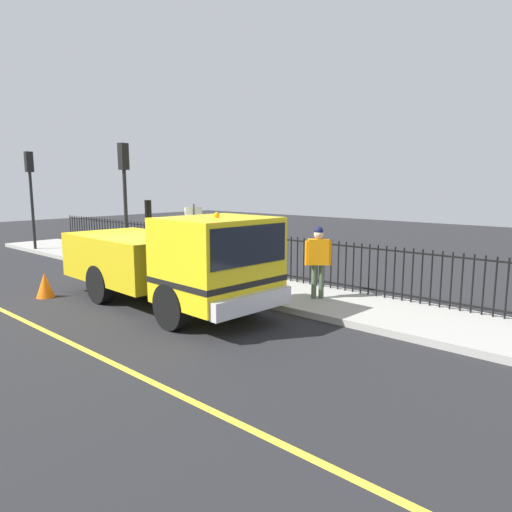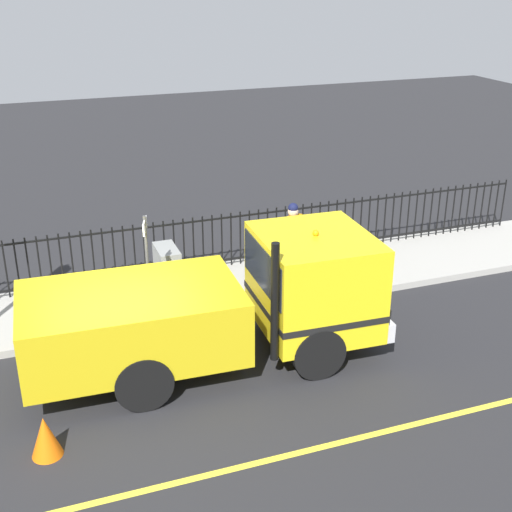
% 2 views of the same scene
% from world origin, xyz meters
% --- Properties ---
extents(ground_plane, '(56.29, 56.29, 0.00)m').
position_xyz_m(ground_plane, '(0.00, 0.00, 0.00)').
color(ground_plane, '#232326').
rests_on(ground_plane, ground).
extents(sidewalk_slab, '(2.55, 25.59, 0.15)m').
position_xyz_m(sidewalk_slab, '(2.72, 0.00, 0.08)').
color(sidewalk_slab, '#A3A099').
rests_on(sidewalk_slab, ground).
extents(lane_marking, '(0.12, 23.03, 0.01)m').
position_xyz_m(lane_marking, '(-2.87, 0.00, 0.00)').
color(lane_marking, yellow).
rests_on(lane_marking, ground).
extents(work_truck, '(2.47, 6.44, 2.62)m').
position_xyz_m(work_truck, '(-0.04, -2.00, 1.24)').
color(work_truck, yellow).
rests_on(work_truck, ground).
extents(worker_standing, '(0.50, 0.53, 1.78)m').
position_xyz_m(worker_standing, '(2.59, -4.22, 1.24)').
color(worker_standing, orange).
rests_on(worker_standing, sidewalk_slab).
extents(iron_fence, '(0.04, 21.79, 1.30)m').
position_xyz_m(iron_fence, '(3.75, 0.00, 0.81)').
color(iron_fence, black).
rests_on(iron_fence, sidewalk_slab).
extents(utility_cabinet, '(0.89, 0.44, 0.99)m').
position_xyz_m(utility_cabinet, '(2.94, -1.46, 0.65)').
color(utility_cabinet, gray).
rests_on(utility_cabinet, sidewalk_slab).
extents(traffic_cone, '(0.46, 0.46, 0.66)m').
position_xyz_m(traffic_cone, '(-1.62, 1.47, 0.33)').
color(traffic_cone, orange).
rests_on(traffic_cone, ground).
extents(street_sign, '(0.49, 0.18, 2.25)m').
position_xyz_m(street_sign, '(1.58, -0.78, 1.56)').
color(street_sign, '#4C4C4C').
rests_on(street_sign, sidewalk_slab).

